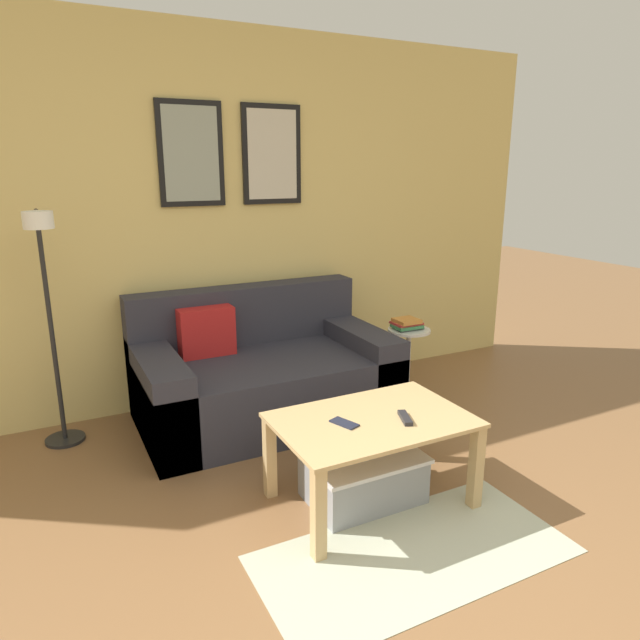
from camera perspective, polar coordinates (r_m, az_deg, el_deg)
wall_back at (r=4.02m, az=-12.49°, el=9.58°), size 5.60×0.09×2.55m
area_rug at (r=2.74m, az=9.41°, el=-22.06°), size 1.40×0.67×0.01m
couch at (r=3.86m, az=-5.78°, el=-5.56°), size 1.63×0.96×0.84m
coffee_table at (r=2.88m, az=5.21°, el=-11.23°), size 0.95×0.63×0.46m
storage_bin at (r=3.01m, az=4.32°, el=-15.35°), size 0.58×0.41×0.25m
floor_lamp at (r=3.54m, az=-25.47°, el=1.00°), size 0.23×0.47×1.43m
side_table at (r=4.25m, az=8.80°, el=-3.55°), size 0.31×0.31×0.50m
book_stack at (r=4.18m, az=8.69°, el=-0.39°), size 0.22×0.17×0.08m
remote_control at (r=2.84m, az=8.51°, el=-9.65°), size 0.09×0.15×0.02m
cell_phone at (r=2.78m, az=2.44°, el=-10.26°), size 0.11×0.15×0.01m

